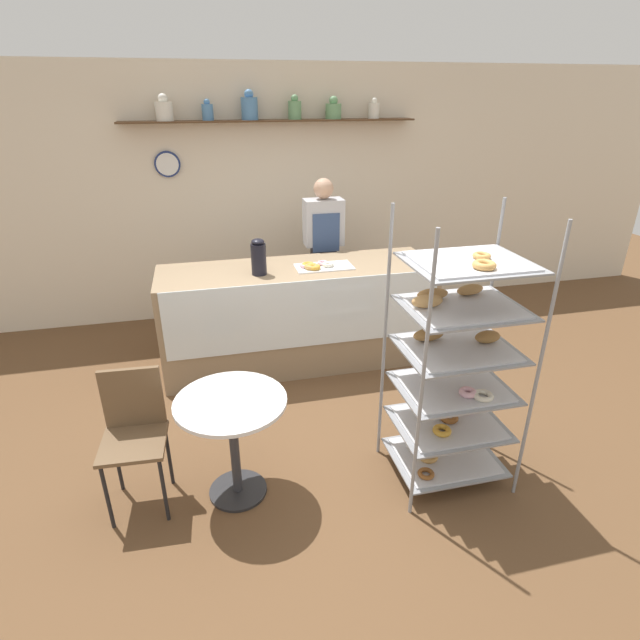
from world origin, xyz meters
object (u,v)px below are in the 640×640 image
coffee_carafe (259,257)px  donut_tray_counter (318,266)px  person_worker (323,251)px  cafe_chair (134,425)px  pastry_rack (455,365)px  cafe_table (232,424)px

coffee_carafe → donut_tray_counter: size_ratio=0.61×
person_worker → cafe_chair: bearing=-128.6°
pastry_rack → coffee_carafe: pastry_rack is taller
person_worker → coffee_carafe: 1.08m
cafe_table → coffee_carafe: 1.69m
person_worker → coffee_carafe: person_worker is taller
donut_tray_counter → person_worker: bearing=72.1°
cafe_table → cafe_chair: cafe_chair is taller
pastry_rack → donut_tray_counter: (-0.48, 1.71, 0.14)m
person_worker → donut_tray_counter: bearing=-107.9°
pastry_rack → donut_tray_counter: 1.78m
cafe_chair → donut_tray_counter: 2.14m
cafe_chair → person_worker: bearing=54.5°
person_worker → cafe_chair: size_ratio=1.83×
cafe_chair → coffee_carafe: bearing=58.8°
pastry_rack → donut_tray_counter: bearing=105.8°
pastry_rack → person_worker: (-0.26, 2.41, 0.05)m
person_worker → cafe_table: person_worker is taller
person_worker → cafe_chair: (-1.73, -2.17, -0.34)m
cafe_table → coffee_carafe: coffee_carafe is taller
cafe_chair → coffee_carafe: size_ratio=2.83×
person_worker → cafe_chair: 2.79m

